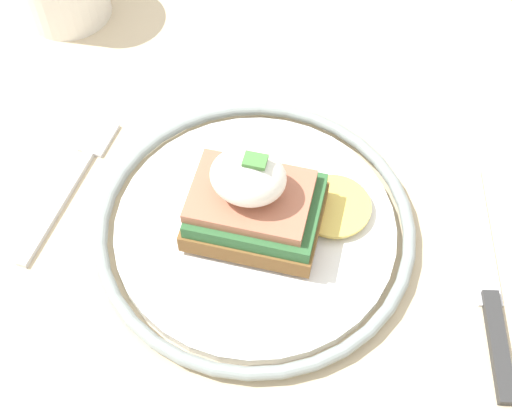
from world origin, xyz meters
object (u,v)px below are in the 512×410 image
object	(u,v)px
plate	(256,224)
knife	(489,294)
sandwich	(256,198)
fork	(72,181)

from	to	relation	value
plate	knife	size ratio (longest dim) A/B	1.26
plate	sandwich	distance (m)	0.03
plate	knife	bearing A→B (deg)	-4.76
sandwich	fork	world-z (taller)	sandwich
fork	knife	bearing A→B (deg)	-4.04
plate	knife	world-z (taller)	plate
sandwich	plate	bearing A→B (deg)	-88.81
plate	fork	distance (m)	0.16
sandwich	fork	distance (m)	0.16
plate	fork	xyz separation A→B (m)	(-0.16, 0.01, -0.01)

